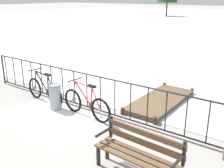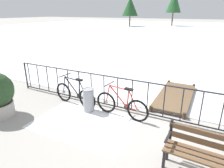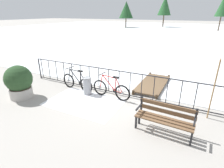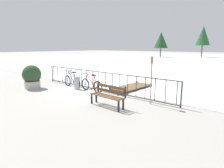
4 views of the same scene
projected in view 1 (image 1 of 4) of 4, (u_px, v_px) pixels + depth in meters
The scene contains 8 objects.
ground_plane at pixel (101, 113), 7.38m from camera, with size 160.00×160.00×0.00m, color #9E9991.
snow_patch at pixel (45, 120), 6.96m from camera, with size 2.82×1.88×0.01m, color white.
railing_fence at pixel (100, 94), 7.20m from camera, with size 9.06×0.06×1.07m.
bicycle_near_railing at pixel (86, 104), 7.06m from camera, with size 1.71×0.52×0.97m.
bicycle_second at pixel (45, 91), 8.03m from camera, with size 1.71×0.52×0.97m.
park_bench at pixel (139, 150), 4.71m from camera, with size 1.62×0.55×0.89m.
trash_bin at pixel (55, 97), 7.54m from camera, with size 0.35×0.35×0.73m.
wooden_dock at pixel (160, 100), 8.02m from camera, with size 1.10×2.74×0.20m.
Camera 1 is at (4.21, -5.27, 3.11)m, focal length 42.89 mm.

